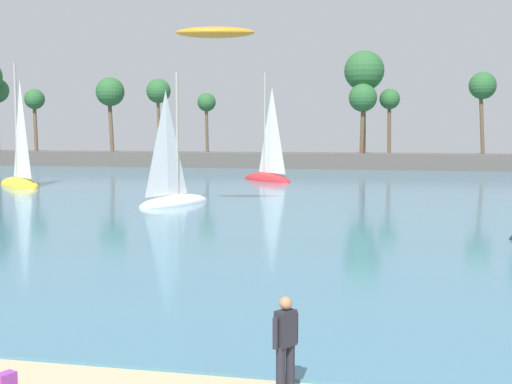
{
  "coord_description": "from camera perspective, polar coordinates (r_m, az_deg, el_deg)",
  "views": [
    {
      "loc": [
        5.6,
        -2.24,
        4.29
      ],
      "look_at": [
        1.26,
        17.2,
        2.56
      ],
      "focal_mm": 49.0,
      "sensor_mm": 36.0,
      "label": 1
    }
  ],
  "objects": [
    {
      "name": "sailboat_far_left",
      "position": [
        57.05,
        -18.74,
        1.38
      ],
      "size": [
        6.59,
        6.26,
        10.15
      ],
      "color": "yellow",
      "rests_on": "sea"
    },
    {
      "name": "sea",
      "position": [
        66.25,
        7.73,
        1.25
      ],
      "size": [
        220.0,
        108.75,
        0.06
      ],
      "primitive_type": "cube",
      "color": "teal",
      "rests_on": "ground"
    },
    {
      "name": "palm_headland",
      "position": [
        80.35,
        8.73,
        4.72
      ],
      "size": [
        117.28,
        6.73,
        13.45
      ],
      "color": "#514C47",
      "rests_on": "ground"
    },
    {
      "name": "person_at_waterline",
      "position": [
        11.46,
        2.42,
        -12.27
      ],
      "size": [
        0.36,
        0.47,
        1.67
      ],
      "color": "#23232D",
      "rests_on": "ground"
    },
    {
      "name": "kite_aloft_high_over_bay",
      "position": [
        38.07,
        -3.34,
        12.87
      ],
      "size": [
        4.4,
        2.28,
        0.6
      ],
      "primitive_type": "ellipsoid",
      "rotation": [
        -0.01,
        0.0,
        3.35
      ],
      "color": "orange"
    },
    {
      "name": "sailboat_mid_bay",
      "position": [
        60.08,
        0.96,
        1.8
      ],
      "size": [
        6.15,
        6.43,
        9.93
      ],
      "color": "red",
      "rests_on": "sea"
    },
    {
      "name": "sailboat_toward_headland",
      "position": [
        40.83,
        -6.78,
        0.04
      ],
      "size": [
        3.71,
        5.88,
        8.2
      ],
      "color": "white",
      "rests_on": "sea"
    }
  ]
}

